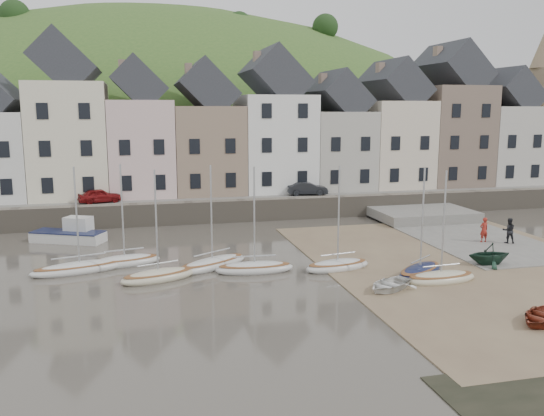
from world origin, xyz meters
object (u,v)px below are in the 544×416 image
object	(u,v)px
rowboat_green	(489,254)
person_red	(484,230)
person_dark	(509,231)
car_left	(100,196)
sailboat_0	(80,268)
rowboat_white	(389,284)
car_right	(307,188)

from	to	relation	value
rowboat_green	person_red	xyz separation A→B (m)	(3.08, 5.13, 0.24)
person_red	person_dark	xyz separation A→B (m)	(1.49, -0.67, 0.01)
person_dark	car_left	distance (m)	31.71
sailboat_0	person_red	xyz separation A→B (m)	(26.75, 0.71, 0.73)
rowboat_white	rowboat_green	bearing A→B (deg)	80.03
person_dark	rowboat_white	bearing A→B (deg)	51.39
rowboat_white	sailboat_0	bearing A→B (deg)	-145.24
person_red	car_left	world-z (taller)	car_left
rowboat_green	car_left	bearing A→B (deg)	-127.01
rowboat_white	car_left	distance (m)	27.31
sailboat_0	person_dark	world-z (taller)	sailboat_0
sailboat_0	rowboat_green	size ratio (longest dim) A/B	2.42
rowboat_white	car_right	xyz separation A→B (m)	(2.46, 22.39, 1.83)
car_left	car_right	bearing A→B (deg)	-104.91
sailboat_0	rowboat_green	xyz separation A→B (m)	(23.67, -4.42, 0.49)
rowboat_white	car_left	xyz separation A→B (m)	(-15.52, 22.39, 1.83)
person_dark	person_red	bearing A→B (deg)	-3.66
car_left	rowboat_green	bearing A→B (deg)	-144.76
person_dark	car_right	bearing A→B (deg)	-35.95
person_dark	car_left	world-z (taller)	car_left
car_right	car_left	bearing A→B (deg)	98.20
rowboat_white	car_right	size ratio (longest dim) A/B	0.81
sailboat_0	person_red	distance (m)	26.77
car_left	car_right	distance (m)	17.99
rowboat_white	person_dark	distance (m)	14.42
sailboat_0	car_right	size ratio (longest dim) A/B	1.75
sailboat_0	car_right	xyz separation A→B (m)	(18.32, 15.06, 1.93)
sailboat_0	person_dark	xyz separation A→B (m)	(28.24, 0.04, 0.74)
rowboat_white	person_dark	world-z (taller)	person_dark
person_red	car_left	size ratio (longest dim) A/B	0.50
car_left	person_red	bearing A→B (deg)	-133.42
person_red	sailboat_0	bearing A→B (deg)	-3.07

